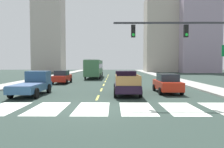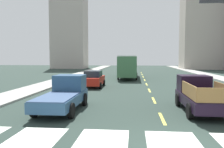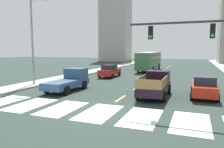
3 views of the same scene
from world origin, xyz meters
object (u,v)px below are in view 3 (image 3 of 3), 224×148
Objects in this scene: pickup_dark at (70,80)px; sedan_mid at (204,87)px; sedan_near_right at (110,71)px; city_bus at (149,60)px; streetlight_left at (33,38)px; pickup_stakebed at (156,84)px.

sedan_mid is at bearing 6.20° from pickup_dark.
city_bus is at bearing 70.62° from sedan_near_right.
sedan_mid is (11.63, 1.13, -0.06)m from pickup_dark.
streetlight_left is at bearing -113.36° from city_bus.
sedan_mid and sedan_near_right have the same top height.
sedan_mid is 0.49× the size of streetlight_left.
pickup_dark is (-7.92, -0.40, -0.02)m from pickup_stakebed.
streetlight_left is at bearing -119.68° from sedan_near_right.
sedan_near_right is at bearing 62.75° from streetlight_left.
streetlight_left reaches higher than sedan_near_right.
sedan_near_right is (-0.06, 10.30, -0.06)m from pickup_dark.
city_bus is 2.45× the size of sedan_near_right.
sedan_mid is at bearing 11.93° from pickup_stakebed.
pickup_dark is 0.58× the size of streetlight_left.
pickup_dark is 6.40m from streetlight_left.
sedan_near_right is at bearing 140.33° from sedan_mid.
city_bus is 2.45× the size of sedan_mid.
pickup_stakebed is 0.48× the size of city_bus.
pickup_stakebed is at bearing -78.67° from city_bus.
pickup_stakebed is at bearing 3.53° from pickup_dark.
sedan_mid is 1.00× the size of sedan_near_right.
pickup_dark is at bearing -176.02° from sedan_mid.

